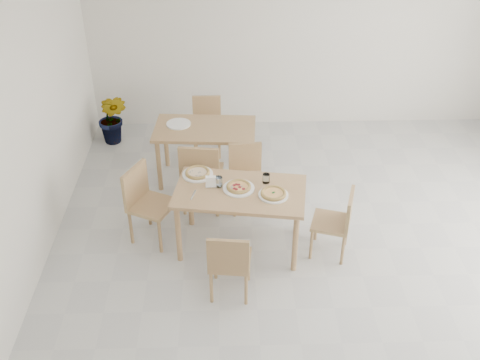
{
  "coord_description": "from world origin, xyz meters",
  "views": [
    {
      "loc": [
        -1.03,
        -4.3,
        4.08
      ],
      "look_at": [
        -0.89,
        0.54,
        0.88
      ],
      "focal_mm": 42.0,
      "sensor_mm": 36.0,
      "label": 1
    }
  ],
  "objects_px": {
    "pizza_mushroom": "(198,172)",
    "chair_back_s": "(201,172)",
    "pizza_pepperoni": "(239,186)",
    "chair_back_n": "(207,121)",
    "plate_mushroom": "(198,174)",
    "chair_east": "(338,219)",
    "potted_plant": "(113,118)",
    "tumbler_a": "(218,182)",
    "chair_north": "(246,172)",
    "napkin_holder": "(211,182)",
    "plate_empty": "(179,124)",
    "plate_margherita": "(273,195)",
    "tumbler_b": "(266,178)",
    "chair_west": "(145,199)",
    "plate_pepperoni": "(239,188)",
    "second_table": "(205,135)",
    "pizza_margherita": "(273,193)",
    "chair_south": "(229,261)"
  },
  "relations": [
    {
      "from": "pizza_margherita",
      "to": "tumbler_a",
      "type": "distance_m",
      "value": 0.6
    },
    {
      "from": "tumbler_a",
      "to": "second_table",
      "type": "height_order",
      "value": "tumbler_a"
    },
    {
      "from": "pizza_mushroom",
      "to": "napkin_holder",
      "type": "distance_m",
      "value": 0.29
    },
    {
      "from": "pizza_pepperoni",
      "to": "pizza_mushroom",
      "type": "bearing_deg",
      "value": 147.09
    },
    {
      "from": "chair_north",
      "to": "pizza_mushroom",
      "type": "height_order",
      "value": "pizza_mushroom"
    },
    {
      "from": "plate_pepperoni",
      "to": "pizza_mushroom",
      "type": "relative_size",
      "value": 1.22
    },
    {
      "from": "plate_margherita",
      "to": "napkin_holder",
      "type": "bearing_deg",
      "value": 164.82
    },
    {
      "from": "plate_empty",
      "to": "potted_plant",
      "type": "relative_size",
      "value": 0.39
    },
    {
      "from": "chair_east",
      "to": "potted_plant",
      "type": "bearing_deg",
      "value": -115.0
    },
    {
      "from": "chair_north",
      "to": "plate_mushroom",
      "type": "distance_m",
      "value": 0.8
    },
    {
      "from": "chair_south",
      "to": "tumbler_a",
      "type": "distance_m",
      "value": 0.93
    },
    {
      "from": "plate_pepperoni",
      "to": "chair_west",
      "type": "bearing_deg",
      "value": 169.95
    },
    {
      "from": "pizza_pepperoni",
      "to": "chair_back_n",
      "type": "height_order",
      "value": "pizza_pepperoni"
    },
    {
      "from": "plate_mushroom",
      "to": "tumbler_b",
      "type": "distance_m",
      "value": 0.76
    },
    {
      "from": "tumbler_b",
      "to": "plate_empty",
      "type": "xyz_separation_m",
      "value": [
        -1.02,
        1.35,
        -0.04
      ]
    },
    {
      "from": "chair_east",
      "to": "plate_mushroom",
      "type": "relative_size",
      "value": 2.36
    },
    {
      "from": "plate_margherita",
      "to": "pizza_margherita",
      "type": "relative_size",
      "value": 0.97
    },
    {
      "from": "chair_north",
      "to": "tumbler_a",
      "type": "relative_size",
      "value": 7.21
    },
    {
      "from": "chair_north",
      "to": "pizza_mushroom",
      "type": "distance_m",
      "value": 0.81
    },
    {
      "from": "chair_west",
      "to": "tumbler_a",
      "type": "relative_size",
      "value": 8.02
    },
    {
      "from": "chair_back_s",
      "to": "plate_mushroom",
      "type": "bearing_deg",
      "value": 94.24
    },
    {
      "from": "chair_north",
      "to": "pizza_mushroom",
      "type": "bearing_deg",
      "value": -143.29
    },
    {
      "from": "chair_south",
      "to": "tumbler_b",
      "type": "relative_size",
      "value": 7.92
    },
    {
      "from": "pizza_margherita",
      "to": "pizza_mushroom",
      "type": "xyz_separation_m",
      "value": [
        -0.8,
        0.42,
        0.0
      ]
    },
    {
      "from": "plate_margherita",
      "to": "chair_back_n",
      "type": "xyz_separation_m",
      "value": [
        -0.74,
        2.24,
        -0.3
      ]
    },
    {
      "from": "tumbler_a",
      "to": "chair_back_n",
      "type": "height_order",
      "value": "tumbler_a"
    },
    {
      "from": "pizza_mushroom",
      "to": "chair_back_s",
      "type": "distance_m",
      "value": 0.45
    },
    {
      "from": "plate_margherita",
      "to": "tumbler_b",
      "type": "relative_size",
      "value": 3.07
    },
    {
      "from": "chair_south",
      "to": "pizza_mushroom",
      "type": "relative_size",
      "value": 2.95
    },
    {
      "from": "plate_empty",
      "to": "potted_plant",
      "type": "bearing_deg",
      "value": 138.57
    },
    {
      "from": "pizza_margherita",
      "to": "tumbler_b",
      "type": "xyz_separation_m",
      "value": [
        -0.06,
        0.25,
        0.02
      ]
    },
    {
      "from": "chair_back_n",
      "to": "pizza_margherita",
      "type": "bearing_deg",
      "value": -71.98
    },
    {
      "from": "plate_empty",
      "to": "plate_mushroom",
      "type": "bearing_deg",
      "value": -76.53
    },
    {
      "from": "chair_north",
      "to": "chair_back_s",
      "type": "distance_m",
      "value": 0.55
    },
    {
      "from": "potted_plant",
      "to": "plate_empty",
      "type": "bearing_deg",
      "value": -41.43
    },
    {
      "from": "pizza_pepperoni",
      "to": "chair_back_n",
      "type": "bearing_deg",
      "value": 100.42
    },
    {
      "from": "tumbler_a",
      "to": "potted_plant",
      "type": "relative_size",
      "value": 0.14
    },
    {
      "from": "plate_empty",
      "to": "pizza_mushroom",
      "type": "bearing_deg",
      "value": -76.53
    },
    {
      "from": "plate_margherita",
      "to": "napkin_holder",
      "type": "distance_m",
      "value": 0.67
    },
    {
      "from": "chair_east",
      "to": "pizza_margherita",
      "type": "bearing_deg",
      "value": -76.14
    },
    {
      "from": "plate_margherita",
      "to": "pizza_pepperoni",
      "type": "xyz_separation_m",
      "value": [
        -0.35,
        0.13,
        0.02
      ]
    },
    {
      "from": "pizza_mushroom",
      "to": "tumbler_b",
      "type": "relative_size",
      "value": 2.69
    },
    {
      "from": "chair_back_s",
      "to": "pizza_margherita",
      "type": "bearing_deg",
      "value": 140.99
    },
    {
      "from": "chair_east",
      "to": "napkin_holder",
      "type": "bearing_deg",
      "value": -81.9
    },
    {
      "from": "plate_pepperoni",
      "to": "tumbler_a",
      "type": "relative_size",
      "value": 3.02
    },
    {
      "from": "plate_pepperoni",
      "to": "plate_empty",
      "type": "bearing_deg",
      "value": 116.27
    },
    {
      "from": "chair_west",
      "to": "plate_pepperoni",
      "type": "xyz_separation_m",
      "value": [
        1.02,
        -0.18,
        0.25
      ]
    },
    {
      "from": "chair_north",
      "to": "chair_back_s",
      "type": "relative_size",
      "value": 0.85
    },
    {
      "from": "plate_mushroom",
      "to": "plate_empty",
      "type": "distance_m",
      "value": 1.22
    },
    {
      "from": "chair_east",
      "to": "napkin_holder",
      "type": "relative_size",
      "value": 5.96
    }
  ]
}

